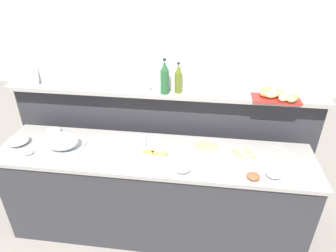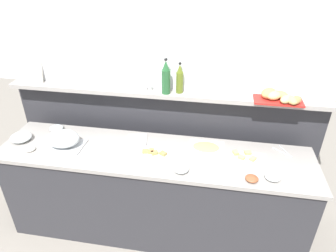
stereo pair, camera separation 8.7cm
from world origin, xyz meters
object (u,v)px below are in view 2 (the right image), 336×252
at_px(bread_basket, 279,96).
at_px(glass_bowl_small, 56,128).
at_px(salt_shaker, 145,86).
at_px(cold_cuts_platter, 206,147).
at_px(condiment_bowl_cream, 252,178).
at_px(condiment_bowl_red, 30,149).
at_px(wine_bottle_green, 166,78).
at_px(glass_bowl_extra, 273,176).
at_px(napkin_stack, 137,140).
at_px(glass_bowl_medium, 181,169).
at_px(sandwich_platter_side, 246,158).
at_px(framed_picture, 33,71).
at_px(olive_oil_bottle, 180,79).
at_px(pepper_shaker, 150,86).
at_px(serving_tongs, 284,152).
at_px(glass_bowl_large, 21,137).
at_px(serving_cloche, 63,139).
at_px(sandwich_platter_rear, 152,154).

bearing_deg(bread_basket, glass_bowl_small, -174.35).
bearing_deg(salt_shaker, cold_cuts_platter, -24.73).
xyz_separation_m(condiment_bowl_cream, condiment_bowl_red, (-1.84, 0.08, -0.00)).
xyz_separation_m(glass_bowl_small, wine_bottle_green, (1.03, 0.19, 0.50)).
height_order(glass_bowl_small, glass_bowl_extra, glass_bowl_small).
relative_size(napkin_stack, salt_shaker, 1.95).
bearing_deg(salt_shaker, glass_bowl_medium, -55.92).
height_order(sandwich_platter_side, framed_picture, framed_picture).
relative_size(condiment_bowl_red, napkin_stack, 0.49).
relative_size(condiment_bowl_cream, napkin_stack, 0.58).
xyz_separation_m(olive_oil_bottle, pepper_shaker, (-0.27, -0.01, -0.08)).
relative_size(sandwich_platter_side, glass_bowl_small, 2.54).
height_order(glass_bowl_extra, framed_picture, framed_picture).
bearing_deg(sandwich_platter_side, glass_bowl_extra, -50.85).
height_order(serving_tongs, bread_basket, bread_basket).
relative_size(glass_bowl_large, framed_picture, 0.85).
distance_m(serving_cloche, wine_bottle_green, 1.04).
bearing_deg(bread_basket, framed_picture, 178.61).
bearing_deg(condiment_bowl_red, framed_picture, 110.22).
relative_size(olive_oil_bottle, wine_bottle_green, 0.87).
height_order(cold_cuts_platter, serving_cloche, serving_cloche).
xyz_separation_m(glass_bowl_medium, glass_bowl_small, (-1.25, 0.40, 0.00)).
height_order(glass_bowl_medium, pepper_shaker, pepper_shaker).
bearing_deg(olive_oil_bottle, sandwich_platter_rear, -108.79).
bearing_deg(serving_cloche, sandwich_platter_rear, 0.05).
xyz_separation_m(glass_bowl_extra, bread_basket, (0.05, 0.58, 0.40)).
xyz_separation_m(glass_bowl_extra, serving_tongs, (0.14, 0.37, -0.02)).
bearing_deg(bread_basket, condiment_bowl_cream, -108.38).
height_order(serving_cloche, glass_bowl_extra, serving_cloche).
bearing_deg(sandwich_platter_rear, bread_basket, 23.44).
distance_m(cold_cuts_platter, glass_bowl_extra, 0.61).
bearing_deg(glass_bowl_extra, glass_bowl_small, 168.88).
height_order(glass_bowl_extra, serving_tongs, glass_bowl_extra).
height_order(glass_bowl_large, bread_basket, bread_basket).
bearing_deg(glass_bowl_medium, serving_tongs, 25.45).
relative_size(condiment_bowl_red, wine_bottle_green, 0.26).
relative_size(glass_bowl_medium, pepper_shaker, 1.44).
xyz_separation_m(condiment_bowl_red, pepper_shaker, (0.93, 0.56, 0.41)).
xyz_separation_m(serving_cloche, condiment_bowl_cream, (1.59, -0.19, -0.06)).
relative_size(sandwich_platter_side, napkin_stack, 1.90).
relative_size(glass_bowl_medium, glass_bowl_small, 0.98).
xyz_separation_m(glass_bowl_medium, pepper_shaker, (-0.37, 0.62, 0.40)).
distance_m(glass_bowl_extra, salt_shaker, 1.32).
distance_m(glass_bowl_large, salt_shaker, 1.20).
distance_m(condiment_bowl_cream, condiment_bowl_red, 1.84).
bearing_deg(glass_bowl_extra, serving_cloche, 175.38).
height_order(serving_cloche, condiment_bowl_red, serving_cloche).
bearing_deg(sandwich_platter_side, glass_bowl_small, 174.94).
bearing_deg(serving_tongs, bread_basket, 113.44).
height_order(sandwich_platter_side, wine_bottle_green, wine_bottle_green).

